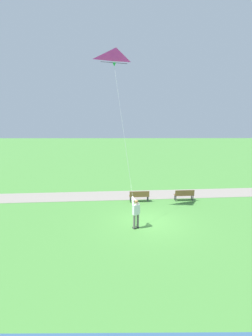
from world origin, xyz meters
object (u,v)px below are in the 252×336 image
(park_bench_far_walkway, at_px, (139,195))
(flying_kite, at_px, (116,58))
(park_bench_near_walkway, at_px, (184,194))
(person_kite_flyer, at_px, (136,211))

(park_bench_far_walkway, bearing_deg, flying_kite, 147.73)
(park_bench_near_walkway, relative_size, park_bench_far_walkway, 1.00)
(park_bench_near_walkway, xyz_separation_m, park_bench_far_walkway, (-0.25, 3.49, 0.00))
(flying_kite, xyz_separation_m, park_bench_near_walkway, (2.79, -5.09, -9.22))
(flying_kite, xyz_separation_m, park_bench_far_walkway, (2.54, -1.60, -9.22))
(flying_kite, distance_m, park_bench_near_walkway, 10.90)
(person_kite_flyer, xyz_separation_m, park_bench_near_walkway, (4.77, -3.96, -0.54))
(person_kite_flyer, relative_size, flying_kite, 0.22)
(park_bench_far_walkway, bearing_deg, park_bench_near_walkway, -85.84)
(park_bench_near_walkway, height_order, park_bench_far_walkway, same)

